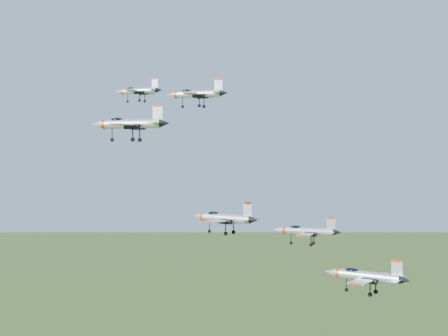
% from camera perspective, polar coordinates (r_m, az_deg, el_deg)
% --- Properties ---
extents(jet_lead, '(11.15, 9.28, 2.98)m').
position_cam_1_polar(jet_lead, '(128.60, -7.90, 7.01)').
color(jet_lead, silver).
extents(jet_left_high, '(12.08, 9.98, 3.23)m').
position_cam_1_polar(jet_left_high, '(112.98, -2.60, 6.80)').
color(jet_left_high, silver).
extents(jet_right_high, '(12.53, 10.29, 3.36)m').
position_cam_1_polar(jet_right_high, '(91.18, -8.70, 4.04)').
color(jet_right_high, silver).
extents(jet_left_low, '(13.84, 11.76, 3.76)m').
position_cam_1_polar(jet_left_low, '(110.68, -0.06, -4.56)').
color(jet_left_low, silver).
extents(jet_right_low, '(10.61, 8.73, 2.84)m').
position_cam_1_polar(jet_right_low, '(96.23, 7.49, -5.71)').
color(jet_right_low, silver).
extents(jet_trail, '(13.85, 11.76, 3.76)m').
position_cam_1_polar(jet_trail, '(101.52, 12.75, -9.57)').
color(jet_trail, silver).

